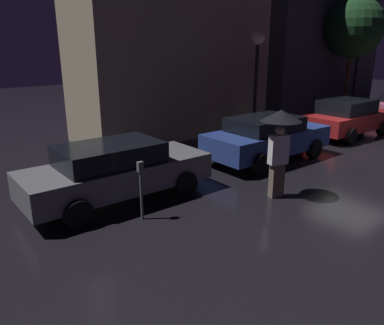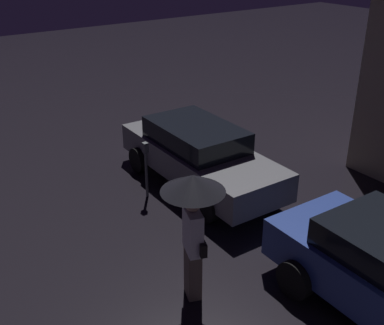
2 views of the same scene
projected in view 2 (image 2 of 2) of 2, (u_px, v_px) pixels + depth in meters
parked_car_grey at (199, 154)px, 11.02m from camera, size 4.56×1.91×1.42m
pedestrian_with_umbrella at (193, 208)px, 7.11m from camera, size 0.97×0.97×2.18m
parking_meter at (146, 164)px, 10.40m from camera, size 0.12×0.10×1.30m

